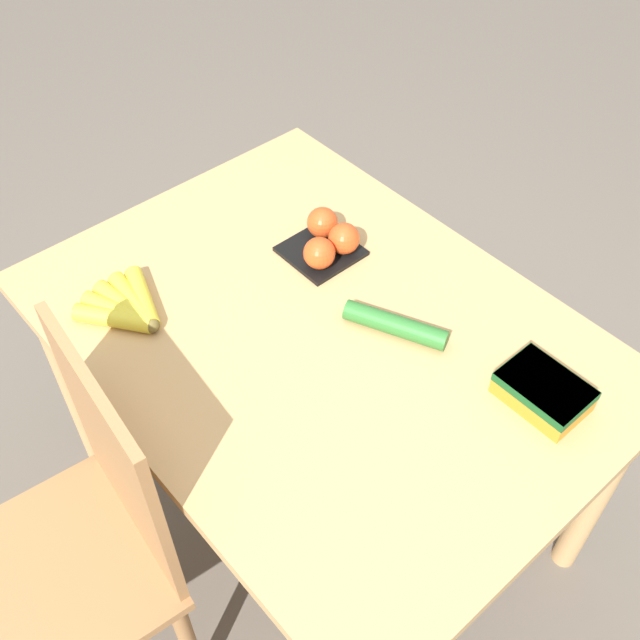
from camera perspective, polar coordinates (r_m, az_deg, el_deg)
The scene contains 7 objects.
ground_plane at distance 2.13m, azimuth 0.00°, elevation -13.84°, with size 12.00×12.00×0.00m, color #665B51.
dining_table at distance 1.61m, azimuth 0.00°, elevation -3.18°, with size 1.19×0.88×0.73m.
chair at distance 1.60m, azimuth -17.67°, elevation -16.19°, with size 0.46×0.44×0.95m.
banana_bunch at distance 1.61m, azimuth -14.48°, elevation 0.94°, with size 0.18×0.19×0.04m.
tomato_pack at distance 1.68m, azimuth 0.55°, elevation 6.09°, with size 0.16×0.16×0.08m.
carrot_bag at distance 1.46m, azimuth 16.69°, elevation -5.15°, with size 0.16×0.12×0.05m.
cucumber_near at distance 1.52m, azimuth 5.76°, elevation -0.39°, with size 0.21×0.13×0.04m.
Camera 1 is at (-0.77, 0.67, 1.87)m, focal length 42.00 mm.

